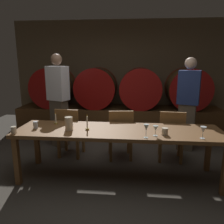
% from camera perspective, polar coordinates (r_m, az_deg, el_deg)
% --- Properties ---
extents(ground_plane, '(7.29, 7.29, 0.00)m').
position_cam_1_polar(ground_plane, '(3.39, -1.44, -16.62)').
color(ground_plane, '#3F3A33').
extents(back_wall, '(5.61, 0.24, 2.70)m').
position_cam_1_polar(back_wall, '(6.14, 2.08, 9.89)').
color(back_wall, brown).
rests_on(back_wall, ground).
extents(barrel_shelf, '(5.05, 0.90, 0.52)m').
position_cam_1_polar(barrel_shelf, '(5.76, 1.67, -1.30)').
color(barrel_shelf, brown).
rests_on(barrel_shelf, ground).
extents(wine_barrel_far_left, '(0.99, 0.82, 0.99)m').
position_cam_1_polar(wine_barrel_far_left, '(5.96, -14.57, 6.10)').
color(wine_barrel_far_left, brown).
rests_on(wine_barrel_far_left, barrel_shelf).
extents(wine_barrel_center_left, '(0.99, 0.82, 0.99)m').
position_cam_1_polar(wine_barrel_center_left, '(5.68, -3.96, 6.17)').
color(wine_barrel_center_left, '#513319').
rests_on(wine_barrel_center_left, barrel_shelf).
extents(wine_barrel_center_right, '(0.99, 0.82, 0.99)m').
position_cam_1_polar(wine_barrel_center_right, '(5.61, 7.16, 6.01)').
color(wine_barrel_center_right, '#513319').
rests_on(wine_barrel_center_right, barrel_shelf).
extents(wine_barrel_far_right, '(0.99, 0.82, 0.99)m').
position_cam_1_polar(wine_barrel_far_right, '(5.76, 18.66, 5.62)').
color(wine_barrel_far_right, brown).
rests_on(wine_barrel_far_right, barrel_shelf).
extents(dining_table, '(2.88, 0.77, 0.73)m').
position_cam_1_polar(dining_table, '(3.18, 1.64, -5.60)').
color(dining_table, brown).
rests_on(dining_table, ground).
extents(chair_left, '(0.43, 0.43, 0.88)m').
position_cam_1_polar(chair_left, '(3.98, -10.77, -4.58)').
color(chair_left, brown).
rests_on(chair_left, ground).
extents(chair_center, '(0.45, 0.45, 0.88)m').
position_cam_1_polar(chair_center, '(3.82, 2.16, -5.14)').
color(chair_center, brown).
rests_on(chair_center, ground).
extents(chair_right, '(0.43, 0.43, 0.88)m').
position_cam_1_polar(chair_right, '(3.87, 14.85, -5.32)').
color(chair_right, brown).
rests_on(chair_right, ground).
extents(guest_left, '(0.44, 0.36, 1.80)m').
position_cam_1_polar(guest_left, '(4.44, -13.45, 2.93)').
color(guest_left, brown).
rests_on(guest_left, ground).
extents(guest_right, '(0.44, 0.35, 1.73)m').
position_cam_1_polar(guest_right, '(4.38, 18.70, 1.98)').
color(guest_right, brown).
rests_on(guest_right, ground).
extents(candle_left, '(0.05, 0.05, 0.18)m').
position_cam_1_polar(candle_left, '(3.52, -14.11, -2.24)').
color(candle_left, olive).
rests_on(candle_left, dining_table).
extents(candle_right, '(0.05, 0.05, 0.22)m').
position_cam_1_polar(candle_right, '(3.14, -6.32, -3.44)').
color(candle_right, olive).
rests_on(candle_right, dining_table).
extents(pitcher, '(0.11, 0.11, 0.19)m').
position_cam_1_polar(pitcher, '(3.18, -10.90, -2.88)').
color(pitcher, beige).
rests_on(pitcher, dining_table).
extents(wine_glass_left, '(0.07, 0.07, 0.18)m').
position_cam_1_polar(wine_glass_left, '(2.82, 8.71, -4.01)').
color(wine_glass_left, silver).
rests_on(wine_glass_left, dining_table).
extents(wine_glass_center, '(0.07, 0.07, 0.13)m').
position_cam_1_polar(wine_glass_center, '(2.93, 11.02, -4.19)').
color(wine_glass_center, silver).
rests_on(wine_glass_center, dining_table).
extents(wine_glass_right, '(0.08, 0.08, 0.15)m').
position_cam_1_polar(wine_glass_right, '(2.99, 22.19, -4.29)').
color(wine_glass_right, white).
rests_on(wine_glass_right, dining_table).
extents(cup_left, '(0.07, 0.07, 0.09)m').
position_cam_1_polar(cup_left, '(3.26, -23.73, -4.20)').
color(cup_left, beige).
rests_on(cup_left, dining_table).
extents(cup_center, '(0.06, 0.06, 0.10)m').
position_cam_1_polar(cup_center, '(3.39, -18.88, -3.13)').
color(cup_center, silver).
rests_on(cup_center, dining_table).
extents(cup_right, '(0.08, 0.08, 0.09)m').
position_cam_1_polar(cup_right, '(3.01, 13.29, -4.82)').
color(cup_right, beige).
rests_on(cup_right, dining_table).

